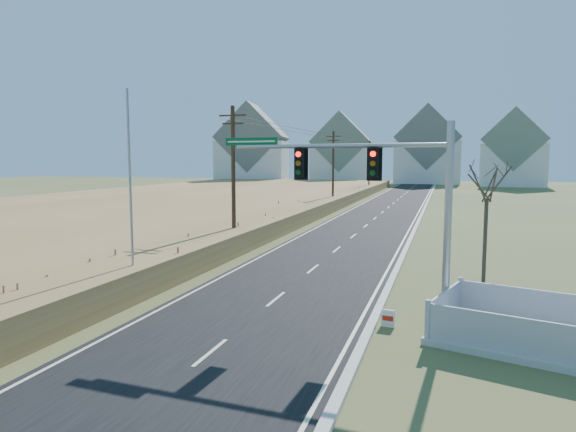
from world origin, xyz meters
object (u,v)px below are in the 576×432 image
object	(u,v)px
traffic_signal_mast	(393,199)
open_sign	(388,318)
flagpole	(131,215)
bare_tree	(488,180)
fence_enclosure	(533,336)

from	to	relation	value
traffic_signal_mast	open_sign	xyz separation A→B (m)	(0.02, -1.13, -3.97)
flagpole	bare_tree	xyz separation A→B (m)	(14.06, 6.77, 1.36)
open_sign	traffic_signal_mast	bearing A→B (deg)	98.98
open_sign	fence_enclosure	bearing A→B (deg)	3.77
fence_enclosure	flagpole	bearing A→B (deg)	-168.43
bare_tree	open_sign	bearing A→B (deg)	-114.56
open_sign	bare_tree	world-z (taller)	bare_tree
flagpole	bare_tree	distance (m)	15.67
open_sign	bare_tree	bearing A→B (deg)	73.58
fence_enclosure	bare_tree	distance (m)	9.25
flagpole	open_sign	bearing A→B (deg)	-5.09
fence_enclosure	flagpole	size ratio (longest dim) A/B	0.78
open_sign	flagpole	xyz separation A→B (m)	(-10.54, 0.94, 3.08)
traffic_signal_mast	fence_enclosure	bearing A→B (deg)	-14.55
fence_enclosure	traffic_signal_mast	bearing A→B (deg)	178.20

